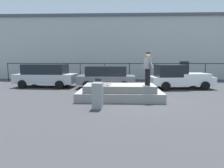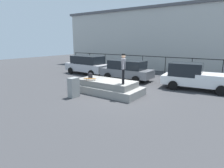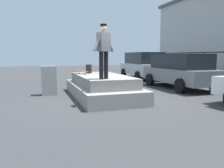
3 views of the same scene
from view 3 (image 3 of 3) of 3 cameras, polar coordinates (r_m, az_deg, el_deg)
ground_plane at (r=8.10m, az=-0.64°, el=-4.29°), size 60.00×60.00×0.00m
concrete_ledge at (r=8.94m, az=-2.75°, el=-0.72°), size 4.70×2.12×0.85m
skateboarder at (r=7.34m, az=-2.12°, el=9.18°), size 0.53×0.84×1.75m
skateboard at (r=9.56m, az=-7.81°, el=3.14°), size 0.80×0.53×0.12m
backpack at (r=9.94m, az=-5.86°, el=3.82°), size 0.34×0.30×0.37m
car_silver_hatchback_near at (r=16.17m, az=7.85°, el=4.81°), size 4.89×2.37×1.84m
car_grey_hatchback_mid at (r=11.73m, az=16.75°, el=3.39°), size 4.41×2.09×1.70m
utility_box at (r=9.61m, az=-15.55°, el=0.84°), size 0.48×0.63×1.19m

